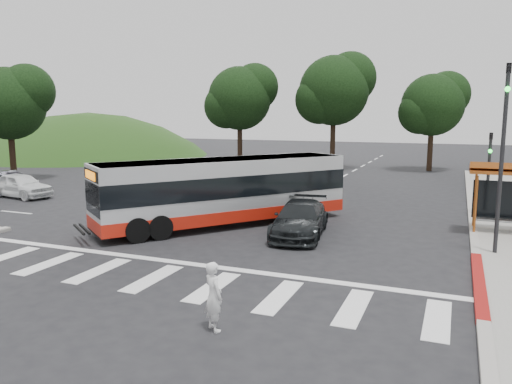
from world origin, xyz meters
The scene contains 16 objects.
ground centered at (0.00, 0.00, 0.00)m, with size 140.00×140.00×0.00m, color black.
curb_east centered at (9.00, 8.00, 0.07)m, with size 0.30×40.00×0.15m, color #9E9991.
curb_east_red centered at (9.00, -2.00, 0.08)m, with size 0.32×6.00×0.15m, color maroon.
hillside_nw centered at (-32.00, 30.00, 0.00)m, with size 44.00×44.00×10.00m, color #204014.
crosswalk_ladder centered at (0.00, -5.00, 0.01)m, with size 18.00×2.60×0.01m, color silver.
traffic_signal_ne_tall centered at (9.60, 1.49, 3.88)m, with size 0.18×0.37×6.50m.
traffic_signal_ne_short centered at (9.60, 8.49, 2.48)m, with size 0.18×0.37×4.00m.
tree_north_a centered at (-1.92, 26.07, 6.92)m, with size 6.60×6.15×10.17m.
tree_north_b centered at (6.07, 28.06, 5.66)m, with size 5.72×5.33×8.43m.
tree_north_c centered at (-9.92, 24.06, 6.29)m, with size 6.16×5.74×9.30m.
tree_west_a centered at (-21.93, 10.06, 5.66)m, with size 5.72×5.33×8.43m.
transit_bus centered at (-1.17, 2.41, 1.46)m, with size 2.44×11.28×2.91m, color #B9BCBF, non-canonical shape.
pedestrian centered at (3.31, -7.50, 0.80)m, with size 0.58×0.38×1.60m, color white.
dark_sedan centered at (2.50, 1.74, 0.68)m, with size 1.91×4.71×1.37m, color black.
west_car_white centered at (-15.37, 4.49, 0.71)m, with size 1.68×4.18×1.42m, color white.
west_car_black centered at (-17.55, 5.50, 0.67)m, with size 1.43×4.09×1.35m, color black.
Camera 1 is at (8.22, -17.07, 4.86)m, focal length 35.00 mm.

